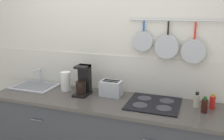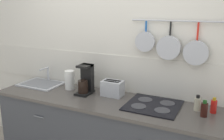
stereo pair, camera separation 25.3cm
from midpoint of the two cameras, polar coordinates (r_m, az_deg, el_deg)
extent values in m
cube|color=silver|center=(2.90, 3.48, 2.41)|extent=(7.20, 0.06, 2.60)
cube|color=silver|center=(2.93, 3.39, -0.54)|extent=(7.20, 0.07, 0.42)
cylinder|color=#B7BABF|center=(2.59, 17.92, 10.60)|extent=(0.99, 0.02, 0.02)
cylinder|color=#1959B2|center=(2.67, 10.54, 9.80)|extent=(0.02, 0.02, 0.11)
cylinder|color=#B7BABF|center=(2.67, 10.27, 6.36)|extent=(0.21, 0.04, 0.21)
cylinder|color=black|center=(2.61, 15.98, 9.09)|extent=(0.02, 0.02, 0.14)
cylinder|color=#B7BABF|center=(2.61, 15.57, 4.91)|extent=(0.24, 0.06, 0.24)
cylinder|color=red|center=(2.58, 21.76, 8.19)|extent=(0.02, 0.02, 0.17)
cylinder|color=#B7BABF|center=(2.59, 21.30, 3.65)|extent=(0.24, 0.05, 0.24)
cube|color=#3F4247|center=(2.89, 0.32, -15.72)|extent=(2.41, 0.61, 0.90)
cylinder|color=slate|center=(2.82, -13.92, -10.40)|extent=(0.14, 0.01, 0.01)
cube|color=#4C4742|center=(2.68, 0.33, -7.04)|extent=(2.45, 0.65, 0.03)
cube|color=#B7BABF|center=(3.25, -13.77, -3.13)|extent=(0.51, 0.38, 0.01)
cube|color=slate|center=(3.25, -13.78, -2.97)|extent=(0.43, 0.31, 0.00)
cylinder|color=#B7BABF|center=(3.33, -12.30, -0.97)|extent=(0.03, 0.03, 0.20)
cylinder|color=#B7BABF|center=(3.25, -13.21, 0.23)|extent=(0.02, 0.15, 0.02)
cylinder|color=white|center=(2.99, -7.29, -2.30)|extent=(0.11, 0.11, 0.22)
cube|color=black|center=(2.83, -3.76, -5.27)|extent=(0.15, 0.21, 0.02)
cube|color=black|center=(2.84, -3.12, -1.92)|extent=(0.14, 0.08, 0.33)
cylinder|color=black|center=(2.78, -4.07, -3.85)|extent=(0.11, 0.11, 0.14)
cube|color=black|center=(2.76, -3.65, 0.90)|extent=(0.14, 0.16, 0.02)
cube|color=#B7BABF|center=(2.75, 2.76, -4.24)|extent=(0.23, 0.15, 0.17)
cube|color=black|center=(2.70, 2.55, -2.67)|extent=(0.17, 0.03, 0.00)
cube|color=black|center=(2.75, 3.00, -2.37)|extent=(0.17, 0.03, 0.00)
cube|color=black|center=(2.79, 0.43, -3.23)|extent=(0.02, 0.02, 0.02)
cube|color=black|center=(2.56, 12.23, -7.93)|extent=(0.52, 0.50, 0.01)
cylinder|color=#38383D|center=(2.49, 9.04, -8.19)|extent=(0.15, 0.15, 0.00)
cylinder|color=#38383D|center=(2.44, 14.36, -8.97)|extent=(0.15, 0.15, 0.00)
cylinder|color=#38383D|center=(2.67, 10.31, -6.67)|extent=(0.15, 0.15, 0.00)
cylinder|color=#38383D|center=(2.63, 15.27, -7.35)|extent=(0.15, 0.15, 0.00)
cylinder|color=#BFB799|center=(2.55, 21.68, -7.34)|extent=(0.06, 0.06, 0.13)
cylinder|color=black|center=(2.53, 21.84, -5.72)|extent=(0.03, 0.03, 0.03)
cylinder|color=#33140F|center=(2.45, 23.16, -8.44)|extent=(0.06, 0.06, 0.13)
cylinder|color=#194C19|center=(2.42, 23.34, -6.76)|extent=(0.03, 0.03, 0.03)
cylinder|color=red|center=(2.56, 24.90, -7.67)|extent=(0.06, 0.06, 0.12)
cylinder|color=#B28C19|center=(2.53, 25.08, -6.08)|extent=(0.03, 0.03, 0.03)
camera|label=1|loc=(0.13, -87.14, 0.74)|focal=40.00mm
camera|label=2|loc=(0.13, 92.86, -0.74)|focal=40.00mm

